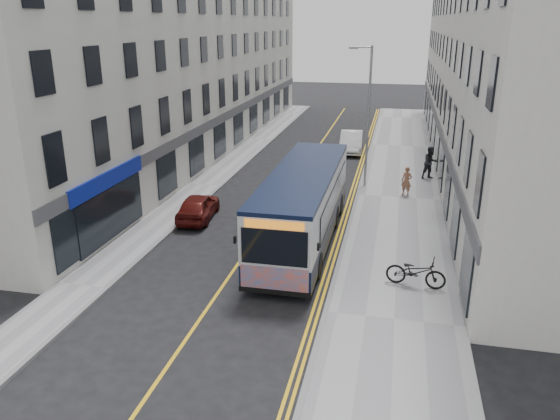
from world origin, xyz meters
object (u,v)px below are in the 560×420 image
at_px(streetlamp, 367,112).
at_px(city_bus, 303,204).
at_px(car_maroon, 198,206).
at_px(pedestrian_far, 430,163).
at_px(bicycle, 416,272).
at_px(pedestrian_near, 407,181).
at_px(car_white, 351,142).

height_order(streetlamp, city_bus, streetlamp).
bearing_deg(car_maroon, pedestrian_far, -145.46).
height_order(bicycle, pedestrian_far, pedestrian_far).
distance_m(streetlamp, car_maroon, 11.18).
xyz_separation_m(pedestrian_far, car_maroon, (-11.40, -9.49, -0.47)).
bearing_deg(streetlamp, car_maroon, -135.95).
distance_m(city_bus, car_maroon, 5.97).
relative_size(streetlamp, car_maroon, 2.13).
distance_m(city_bus, pedestrian_far, 12.80).
height_order(city_bus, car_maroon, city_bus).
relative_size(streetlamp, pedestrian_near, 4.99).
distance_m(bicycle, car_white, 21.99).
bearing_deg(car_white, car_maroon, -113.75).
bearing_deg(streetlamp, pedestrian_far, 29.56).
bearing_deg(bicycle, car_white, 19.93).
height_order(bicycle, pedestrian_near, pedestrian_near).
distance_m(bicycle, car_maroon, 11.64).
bearing_deg(streetlamp, car_white, 99.96).
height_order(pedestrian_near, pedestrian_far, pedestrian_far).
xyz_separation_m(city_bus, car_white, (0.46, 18.06, -1.04)).
distance_m(streetlamp, city_bus, 9.76).
relative_size(pedestrian_near, pedestrian_far, 0.81).
bearing_deg(pedestrian_far, streetlamp, -176.25).
relative_size(bicycle, pedestrian_near, 1.34).
xyz_separation_m(pedestrian_near, car_maroon, (-10.00, -5.74, -0.28)).
relative_size(pedestrian_near, car_maroon, 0.43).
height_order(bicycle, car_white, car_white).
xyz_separation_m(pedestrian_far, car_white, (-5.39, 6.70, -0.36)).
xyz_separation_m(pedestrian_near, pedestrian_far, (1.40, 3.76, 0.19)).
height_order(streetlamp, bicycle, streetlamp).
relative_size(streetlamp, bicycle, 3.73).
xyz_separation_m(city_bus, pedestrian_far, (5.85, 11.36, -0.68)).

